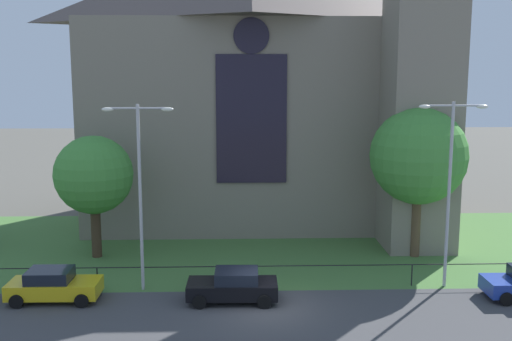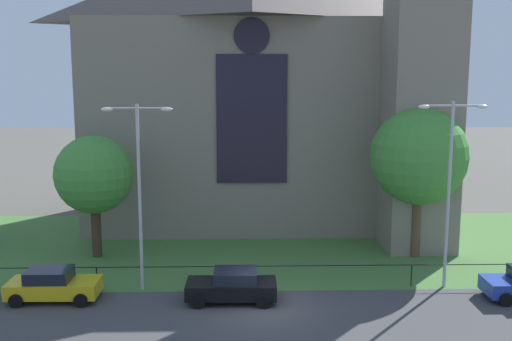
{
  "view_description": "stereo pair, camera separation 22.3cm",
  "coord_description": "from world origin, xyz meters",
  "px_view_note": "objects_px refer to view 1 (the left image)",
  "views": [
    {
      "loc": [
        -1.19,
        -26.15,
        10.59
      ],
      "look_at": [
        -0.12,
        8.0,
        5.01
      ],
      "focal_mm": 42.24,
      "sensor_mm": 36.0,
      "label": 1
    },
    {
      "loc": [
        -0.97,
        -26.16,
        10.59
      ],
      "look_at": [
        -0.12,
        8.0,
        5.01
      ],
      "focal_mm": 42.24,
      "sensor_mm": 36.0,
      "label": 2
    }
  ],
  "objects_px": {
    "streetlamp_far": "(450,173)",
    "parked_car_yellow": "(54,285)",
    "tree_left_near": "(94,175)",
    "parked_car_black": "(233,286)",
    "streetlamp_near": "(140,175)",
    "church_building": "(261,77)",
    "tree_right_near": "(418,156)"
  },
  "relations": [
    {
      "from": "streetlamp_far",
      "to": "parked_car_yellow",
      "type": "relative_size",
      "value": 2.19
    },
    {
      "from": "tree_left_near",
      "to": "parked_car_black",
      "type": "xyz_separation_m",
      "value": [
        7.97,
        -7.16,
        -4.06
      ]
    },
    {
      "from": "streetlamp_far",
      "to": "parked_car_yellow",
      "type": "bearing_deg",
      "value": -175.95
    },
    {
      "from": "streetlamp_near",
      "to": "parked_car_yellow",
      "type": "relative_size",
      "value": 2.17
    },
    {
      "from": "church_building",
      "to": "streetlamp_near",
      "type": "bearing_deg",
      "value": -113.89
    },
    {
      "from": "streetlamp_near",
      "to": "parked_car_yellow",
      "type": "bearing_deg",
      "value": -161.23
    },
    {
      "from": "streetlamp_near",
      "to": "parked_car_black",
      "type": "bearing_deg",
      "value": -20.72
    },
    {
      "from": "tree_left_near",
      "to": "parked_car_yellow",
      "type": "distance_m",
      "value": 7.94
    },
    {
      "from": "tree_right_near",
      "to": "parked_car_black",
      "type": "height_order",
      "value": "tree_right_near"
    },
    {
      "from": "church_building",
      "to": "tree_right_near",
      "type": "relative_size",
      "value": 3.0
    },
    {
      "from": "tree_right_near",
      "to": "streetlamp_far",
      "type": "xyz_separation_m",
      "value": [
        0.04,
        -5.03,
        -0.09
      ]
    },
    {
      "from": "streetlamp_far",
      "to": "parked_car_yellow",
      "type": "height_order",
      "value": "streetlamp_far"
    },
    {
      "from": "parked_car_yellow",
      "to": "parked_car_black",
      "type": "distance_m",
      "value": 8.43
    },
    {
      "from": "church_building",
      "to": "streetlamp_far",
      "type": "distance_m",
      "value": 17.36
    },
    {
      "from": "tree_left_near",
      "to": "streetlamp_near",
      "type": "xyz_separation_m",
      "value": [
        3.5,
        -5.47,
        0.92
      ]
    },
    {
      "from": "church_building",
      "to": "tree_left_near",
      "type": "distance_m",
      "value": 14.34
    },
    {
      "from": "tree_right_near",
      "to": "streetlamp_near",
      "type": "bearing_deg",
      "value": -161.46
    },
    {
      "from": "tree_left_near",
      "to": "parked_car_black",
      "type": "relative_size",
      "value": 1.67
    },
    {
      "from": "tree_right_near",
      "to": "parked_car_black",
      "type": "bearing_deg",
      "value": -147.45
    },
    {
      "from": "parked_car_black",
      "to": "streetlamp_far",
      "type": "bearing_deg",
      "value": -169.86
    },
    {
      "from": "church_building",
      "to": "parked_car_black",
      "type": "relative_size",
      "value": 6.14
    },
    {
      "from": "tree_left_near",
      "to": "parked_car_yellow",
      "type": "height_order",
      "value": "tree_left_near"
    },
    {
      "from": "church_building",
      "to": "streetlamp_near",
      "type": "height_order",
      "value": "church_building"
    },
    {
      "from": "tree_right_near",
      "to": "tree_left_near",
      "type": "relative_size",
      "value": 1.22
    },
    {
      "from": "tree_right_near",
      "to": "streetlamp_far",
      "type": "bearing_deg",
      "value": -89.56
    },
    {
      "from": "streetlamp_far",
      "to": "parked_car_black",
      "type": "relative_size",
      "value": 2.18
    },
    {
      "from": "tree_left_near",
      "to": "parked_car_yellow",
      "type": "bearing_deg",
      "value": -93.79
    },
    {
      "from": "tree_left_near",
      "to": "streetlamp_near",
      "type": "bearing_deg",
      "value": -57.38
    },
    {
      "from": "parked_car_yellow",
      "to": "streetlamp_far",
      "type": "bearing_deg",
      "value": 4.43
    },
    {
      "from": "streetlamp_near",
      "to": "streetlamp_far",
      "type": "height_order",
      "value": "streetlamp_far"
    },
    {
      "from": "tree_right_near",
      "to": "parked_car_yellow",
      "type": "xyz_separation_m",
      "value": [
        -18.95,
        -6.37,
        -5.13
      ]
    },
    {
      "from": "streetlamp_far",
      "to": "tree_right_near",
      "type": "bearing_deg",
      "value": 90.44
    }
  ]
}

